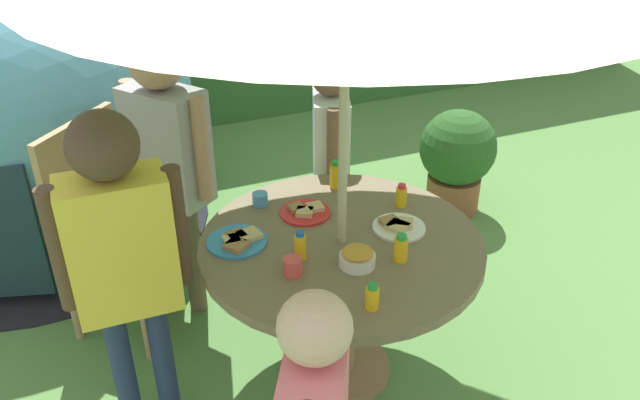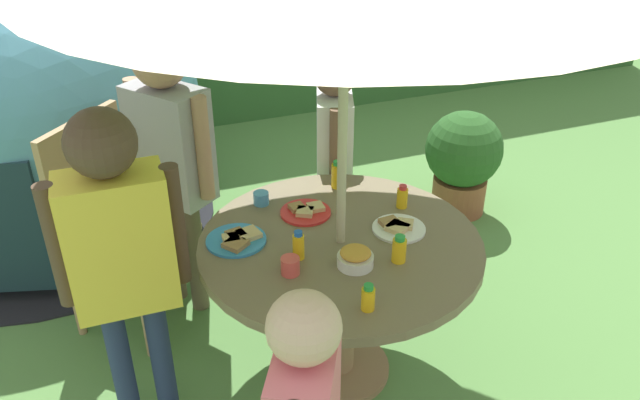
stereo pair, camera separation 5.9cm
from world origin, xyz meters
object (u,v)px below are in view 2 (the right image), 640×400
(child_in_grey_shirt, at_px, (170,144))
(juice_bottle_far_left, at_px, (337,175))
(plate_mid_left, at_px, (237,239))
(juice_bottle_far_right, at_px, (368,298))
(plate_near_left, at_px, (398,227))
(juice_bottle_mid_right, at_px, (399,249))
(dome_tent, at_px, (22,100))
(potted_plant, at_px, (463,158))
(child_in_yellow_shirt, at_px, (119,242))
(plate_center_front, at_px, (306,211))
(juice_bottle_center_back, at_px, (298,246))
(wooden_chair, at_px, (113,215))
(juice_bottle_near_right, at_px, (402,197))
(garden_table, at_px, (340,269))
(child_in_white_shirt, at_px, (334,139))
(cup_near, at_px, (261,198))
(snack_bowl, at_px, (355,258))
(cup_far, at_px, (290,266))

(child_in_grey_shirt, height_order, juice_bottle_far_left, child_in_grey_shirt)
(plate_mid_left, distance_m, juice_bottle_far_right, 0.65)
(plate_near_left, relative_size, juice_bottle_mid_right, 1.95)
(dome_tent, bearing_deg, potted_plant, -2.04)
(child_in_yellow_shirt, distance_m, plate_center_front, 0.83)
(potted_plant, bearing_deg, juice_bottle_mid_right, -131.50)
(plate_mid_left, height_order, juice_bottle_center_back, juice_bottle_center_back)
(wooden_chair, xyz_separation_m, juice_bottle_far_right, (0.76, -1.20, 0.19))
(juice_bottle_far_left, relative_size, juice_bottle_far_right, 1.28)
(juice_bottle_near_right, bearing_deg, potted_plant, 44.45)
(wooden_chair, bearing_deg, garden_table, -90.00)
(potted_plant, relative_size, plate_mid_left, 2.75)
(juice_bottle_center_back, bearing_deg, child_in_white_shirt, 59.65)
(cup_near, bearing_deg, plate_near_left, -40.89)
(child_in_grey_shirt, bearing_deg, juice_bottle_near_right, 20.65)
(plate_center_front, xyz_separation_m, cup_near, (-0.16, 0.15, 0.02))
(child_in_grey_shirt, xyz_separation_m, cup_near, (0.32, -0.34, -0.17))
(wooden_chair, relative_size, child_in_yellow_shirt, 0.74)
(potted_plant, relative_size, juice_bottle_far_right, 6.50)
(child_in_white_shirt, height_order, juice_bottle_near_right, child_in_white_shirt)
(wooden_chair, height_order, juice_bottle_center_back, wooden_chair)
(child_in_white_shirt, relative_size, juice_bottle_far_left, 9.25)
(child_in_yellow_shirt, bearing_deg, snack_bowl, -11.96)
(juice_bottle_far_left, bearing_deg, child_in_yellow_shirt, -157.94)
(plate_mid_left, bearing_deg, juice_bottle_mid_right, -32.53)
(child_in_grey_shirt, distance_m, child_in_yellow_shirt, 0.78)
(child_in_grey_shirt, bearing_deg, potted_plant, 63.51)
(child_in_yellow_shirt, xyz_separation_m, juice_bottle_far_right, (0.76, -0.44, -0.13))
(juice_bottle_near_right, bearing_deg, juice_bottle_mid_right, -118.89)
(juice_bottle_far_right, bearing_deg, juice_bottle_center_back, 108.16)
(juice_bottle_center_back, height_order, juice_bottle_mid_right, juice_bottle_center_back)
(juice_bottle_center_back, bearing_deg, plate_near_left, 5.32)
(child_in_white_shirt, relative_size, juice_bottle_mid_right, 10.74)
(potted_plant, bearing_deg, plate_center_front, -149.03)
(child_in_yellow_shirt, bearing_deg, plate_center_front, 17.80)
(snack_bowl, relative_size, juice_bottle_near_right, 1.31)
(garden_table, relative_size, juice_bottle_center_back, 9.50)
(juice_bottle_center_back, bearing_deg, plate_mid_left, 135.22)
(snack_bowl, height_order, cup_near, snack_bowl)
(juice_bottle_far_left, distance_m, cup_near, 0.37)
(plate_center_front, xyz_separation_m, cup_far, (-0.20, -0.38, 0.02))
(garden_table, distance_m, cup_far, 0.34)
(potted_plant, distance_m, juice_bottle_near_right, 1.32)
(plate_near_left, distance_m, juice_bottle_far_right, 0.53)
(plate_near_left, bearing_deg, juice_bottle_far_right, -128.33)
(dome_tent, xyz_separation_m, plate_center_front, (1.14, -1.59, -0.09))
(cup_far, bearing_deg, dome_tent, 115.52)
(plate_mid_left, distance_m, cup_near, 0.31)
(juice_bottle_mid_right, bearing_deg, juice_bottle_near_right, 61.11)
(juice_bottle_center_back, bearing_deg, wooden_chair, 127.75)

